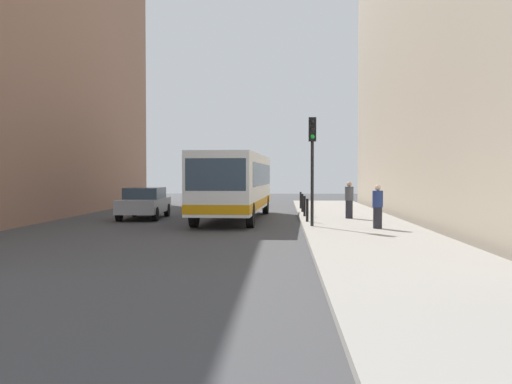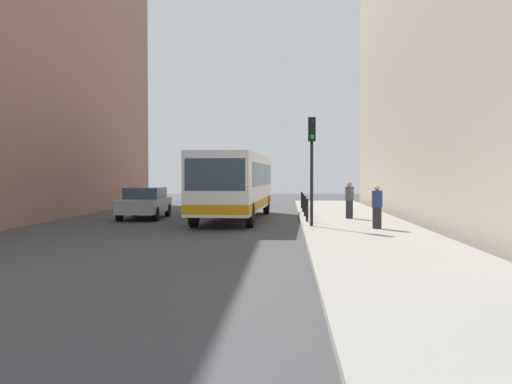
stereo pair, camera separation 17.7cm
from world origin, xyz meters
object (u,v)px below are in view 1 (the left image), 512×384
at_px(car_beside_bus, 145,202).
at_px(bollard_near, 307,210).
at_px(bus, 235,183).
at_px(bollard_far, 302,203).
at_px(traffic_light, 312,151).
at_px(pedestrian_near_signal, 378,207).
at_px(pedestrian_mid_sidewalk, 349,200).
at_px(bollard_farthest, 301,200).
at_px(bollard_mid, 305,206).

bearing_deg(car_beside_bus, bollard_near, 155.63).
height_order(bus, bollard_far, bus).
xyz_separation_m(traffic_light, bollard_far, (-0.10, 8.16, -2.38)).
distance_m(pedestrian_near_signal, pedestrian_mid_sidewalk, 4.73).
distance_m(bollard_near, bollard_farthest, 9.21).
distance_m(bus, traffic_light, 6.02).
xyz_separation_m(bollard_mid, pedestrian_near_signal, (2.42, -5.93, 0.31)).
bearing_deg(bollard_mid, bollard_far, 90.00).
xyz_separation_m(bollard_near, pedestrian_mid_sidewalk, (1.94, 1.85, 0.34)).
bearing_deg(traffic_light, car_beside_bus, 146.11).
distance_m(traffic_light, pedestrian_near_signal, 3.22).
bearing_deg(pedestrian_near_signal, bollard_near, -28.93).
distance_m(bollard_near, pedestrian_near_signal, 3.76).
bearing_deg(bollard_far, car_beside_bus, -158.60).
bearing_deg(bollard_near, pedestrian_mid_sidewalk, 43.66).
height_order(bollard_near, pedestrian_near_signal, pedestrian_near_signal).
bearing_deg(bollard_far, traffic_light, -89.30).
bearing_deg(bollard_near, bollard_far, 90.00).
xyz_separation_m(pedestrian_near_signal, pedestrian_mid_sidewalk, (-0.48, 4.71, 0.03)).
distance_m(car_beside_bus, bollard_far, 8.17).
xyz_separation_m(car_beside_bus, bollard_far, (7.61, 2.98, -0.16)).
xyz_separation_m(bus, bollard_farthest, (3.24, 6.38, -1.10)).
bearing_deg(bollard_near, pedestrian_near_signal, -49.78).
bearing_deg(pedestrian_near_signal, traffic_light, 0.93).
bearing_deg(bus, car_beside_bus, -1.72).
distance_m(bollard_near, bollard_far, 6.14).
distance_m(bollard_far, bollard_farthest, 3.07).
height_order(bollard_farthest, pedestrian_near_signal, pedestrian_near_signal).
xyz_separation_m(bollard_mid, bollard_far, (0.00, 3.07, 0.00)).
bearing_deg(bollard_mid, bollard_farthest, 90.00).
relative_size(bus, pedestrian_mid_sidewalk, 6.81).
relative_size(pedestrian_near_signal, pedestrian_mid_sidewalk, 0.97).
relative_size(bollard_far, bollard_farthest, 1.00).
distance_m(bus, bollard_mid, 3.43).
height_order(car_beside_bus, bollard_mid, car_beside_bus).
bearing_deg(car_beside_bus, pedestrian_mid_sidewalk, 170.35).
relative_size(bollard_farthest, pedestrian_near_signal, 0.60).
bearing_deg(bollard_farthest, pedestrian_near_signal, -78.67).
distance_m(bus, bollard_farthest, 7.24).
height_order(traffic_light, bollard_farthest, traffic_light).
height_order(bollard_farthest, pedestrian_mid_sidewalk, pedestrian_mid_sidewalk).
distance_m(bollard_far, pedestrian_mid_sidewalk, 4.72).
bearing_deg(traffic_light, bollard_far, 90.70).
bearing_deg(bus, bollard_near, 141.34).
bearing_deg(pedestrian_mid_sidewalk, traffic_light, 114.62).
distance_m(bollard_mid, bollard_farthest, 6.14).
relative_size(car_beside_bus, bollard_farthest, 4.69).
bearing_deg(bus, bollard_farthest, -114.35).
relative_size(bollard_near, bollard_mid, 1.00).
bearing_deg(bollard_farthest, bollard_far, -90.00).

